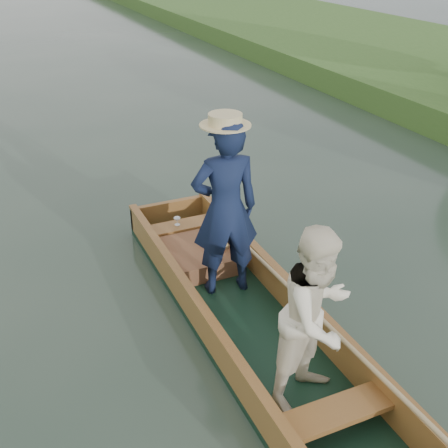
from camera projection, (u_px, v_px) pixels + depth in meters
name	position (u px, v px, depth m)	size (l,w,h in m)	color
ground	(247.00, 327.00, 5.94)	(120.00, 120.00, 0.00)	#283D30
trees_far	(111.00, 32.00, 7.97)	(21.02, 3.23, 4.16)	#47331E
punt	(255.00, 277.00, 5.56)	(1.12, 5.00, 2.11)	black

